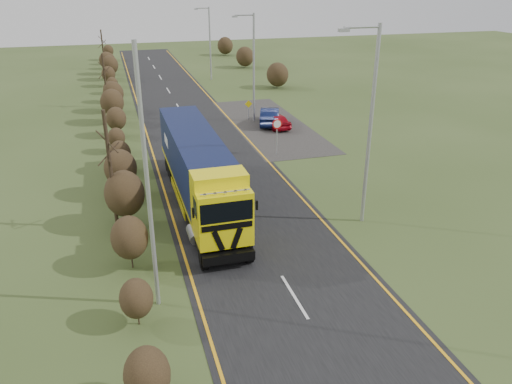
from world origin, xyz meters
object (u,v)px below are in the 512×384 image
object	(u,v)px
lorry	(198,167)
streetlight_near	(369,119)
car_blue_sedan	(270,116)
car_red_hatchback	(275,121)
speed_sign	(277,129)

from	to	relation	value
lorry	streetlight_near	world-z (taller)	streetlight_near
car_blue_sedan	car_red_hatchback	bearing A→B (deg)	114.27
car_blue_sedan	streetlight_near	distance (m)	19.32
lorry	speed_sign	size ratio (longest dim) A/B	5.51
car_red_hatchback	car_blue_sedan	size ratio (longest dim) A/B	0.82
speed_sign	car_blue_sedan	bearing A→B (deg)	75.88
car_red_hatchback	car_blue_sedan	bearing A→B (deg)	-94.50
lorry	car_blue_sedan	bearing A→B (deg)	58.95
car_red_hatchback	streetlight_near	bearing A→B (deg)	76.51
lorry	streetlight_near	bearing A→B (deg)	-29.32
car_blue_sedan	speed_sign	xyz separation A→B (m)	(-1.91, -7.60, 1.12)
streetlight_near	speed_sign	distance (m)	11.69
car_blue_sedan	speed_sign	size ratio (longest dim) A/B	1.70
speed_sign	car_red_hatchback	bearing A→B (deg)	72.62
car_red_hatchback	speed_sign	xyz separation A→B (m)	(-2.02, -6.44, 1.23)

